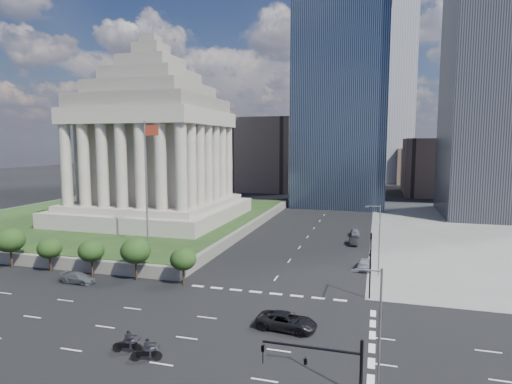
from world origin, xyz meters
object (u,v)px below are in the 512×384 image
(war_memorial, at_px, (153,129))
(pickup_truck, at_px, (287,321))
(parked_sedan_far, at_px, (355,232))
(parked_sedan_mid, at_px, (353,241))
(traffic_signal_se, at_px, (327,383))
(motorcycle_trail, at_px, (127,341))
(traffic_signal_ne, at_px, (370,260))
(parked_sedan_near, at_px, (364,264))
(street_lamp_north, at_px, (378,236))
(flagpole, at_px, (147,177))
(street_lamp_south, at_px, (377,329))
(motorcycle_lead, at_px, (146,349))
(suv_grey, at_px, (78,278))

(war_memorial, relative_size, pickup_truck, 6.48)
(parked_sedan_far, bearing_deg, parked_sedan_mid, -96.80)
(traffic_signal_se, bearing_deg, motorcycle_trail, 154.10)
(traffic_signal_ne, xyz_separation_m, pickup_truck, (-7.73, -9.18, -4.41))
(parked_sedan_near, bearing_deg, war_memorial, 160.08)
(traffic_signal_ne, height_order, street_lamp_north, street_lamp_north)
(flagpole, bearing_deg, war_memorial, 116.89)
(street_lamp_north, distance_m, parked_sedan_far, 26.23)
(pickup_truck, xyz_separation_m, parked_sedan_near, (6.73, 23.15, -0.05))
(traffic_signal_se, xyz_separation_m, street_lamp_south, (2.63, 7.00, 0.41))
(war_memorial, bearing_deg, street_lamp_south, -48.77)
(pickup_truck, bearing_deg, war_memorial, 46.87)
(parked_sedan_far, bearing_deg, street_lamp_south, -92.41)
(war_memorial, xyz_separation_m, parked_sedan_far, (43.00, 2.40, -20.67))
(street_lamp_south, xyz_separation_m, parked_sedan_far, (-4.33, 56.40, -4.93))
(motorcycle_lead, bearing_deg, flagpole, 100.41)
(traffic_signal_ne, distance_m, motorcycle_trail, 27.29)
(parked_sedan_far, xyz_separation_m, motorcycle_lead, (-14.46, -55.23, 0.28))
(flagpole, xyz_separation_m, traffic_signal_ne, (34.33, -10.30, -7.86))
(parked_sedan_near, relative_size, motorcycle_lead, 1.71)
(street_lamp_north, bearing_deg, war_memorial, 154.08)
(traffic_signal_se, distance_m, street_lamp_north, 38.09)
(flagpole, bearing_deg, motorcycle_lead, -60.42)
(traffic_signal_ne, bearing_deg, war_memorial, 143.58)
(suv_grey, xyz_separation_m, motorcycle_trail, (16.93, -14.81, 0.34))
(war_memorial, bearing_deg, street_lamp_north, -25.92)
(motorcycle_trail, bearing_deg, street_lamp_north, 44.07)
(pickup_truck, height_order, motorcycle_trail, motorcycle_trail)
(suv_grey, bearing_deg, flagpole, -12.19)
(war_memorial, height_order, pickup_truck, war_memorial)
(traffic_signal_ne, distance_m, pickup_truck, 12.79)
(suv_grey, bearing_deg, motorcycle_trail, -130.83)
(suv_grey, relative_size, motorcycle_trail, 1.72)
(war_memorial, relative_size, traffic_signal_se, 4.88)
(motorcycle_trail, bearing_deg, traffic_signal_se, -35.71)
(suv_grey, bearing_deg, street_lamp_south, -113.46)
(traffic_signal_ne, relative_size, street_lamp_north, 0.80)
(traffic_signal_se, height_order, parked_sedan_near, traffic_signal_se)
(suv_grey, bearing_deg, motorcycle_lead, -128.67)
(street_lamp_north, bearing_deg, flagpole, -178.37)
(war_memorial, distance_m, motorcycle_lead, 63.41)
(parked_sedan_far, distance_m, motorcycle_lead, 57.09)
(street_lamp_south, relative_size, parked_sedan_near, 2.16)
(traffic_signal_ne, distance_m, motorcycle_lead, 26.15)
(street_lamp_south, distance_m, parked_sedan_mid, 49.17)
(parked_sedan_mid, relative_size, parked_sedan_far, 0.92)
(war_memorial, xyz_separation_m, street_lamp_north, (47.33, -23.00, -15.74))
(flagpole, xyz_separation_m, street_lamp_south, (35.16, -30.00, -7.45))
(suv_grey, relative_size, motorcycle_lead, 1.75)
(flagpole, relative_size, motorcycle_lead, 7.38)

